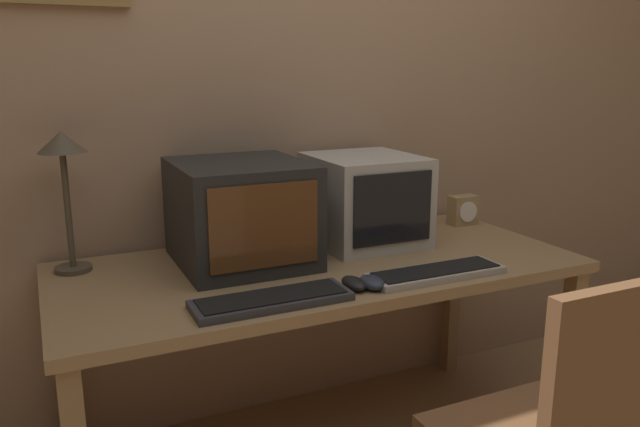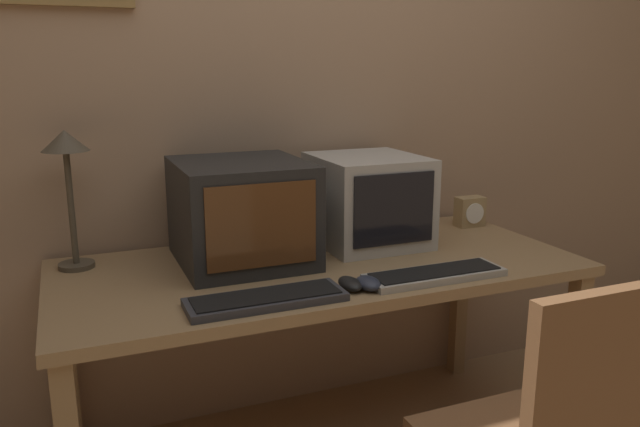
{
  "view_description": "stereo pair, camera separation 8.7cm",
  "coord_description": "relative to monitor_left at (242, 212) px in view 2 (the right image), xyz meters",
  "views": [
    {
      "loc": [
        -0.84,
        -0.94,
        1.37
      ],
      "look_at": [
        0.0,
        0.87,
        0.89
      ],
      "focal_mm": 35.0,
      "sensor_mm": 36.0,
      "label": 1
    },
    {
      "loc": [
        -0.76,
        -0.97,
        1.37
      ],
      "look_at": [
        0.0,
        0.87,
        0.89
      ],
      "focal_mm": 35.0,
      "sensor_mm": 36.0,
      "label": 2
    }
  ],
  "objects": [
    {
      "name": "desk_clock",
      "position": [
        0.98,
        0.09,
        -0.11
      ],
      "size": [
        0.12,
        0.07,
        0.12
      ],
      "color": "#A38456",
      "rests_on": "desk"
    },
    {
      "name": "mouse_far_corner",
      "position": [
        0.21,
        -0.39,
        -0.15
      ],
      "size": [
        0.06,
        0.11,
        0.04
      ],
      "color": "black",
      "rests_on": "desk"
    },
    {
      "name": "monitor_right",
      "position": [
        0.49,
        0.04,
        -0.01
      ],
      "size": [
        0.37,
        0.4,
        0.32
      ],
      "color": "#B7B2A8",
      "rests_on": "desk"
    },
    {
      "name": "keyboard_side",
      "position": [
        0.5,
        -0.4,
        -0.16
      ],
      "size": [
        0.45,
        0.14,
        0.03
      ],
      "color": "#A8A399",
      "rests_on": "desk"
    },
    {
      "name": "desk",
      "position": [
        0.23,
        -0.12,
        -0.24
      ],
      "size": [
        1.72,
        0.78,
        0.72
      ],
      "color": "#99754C",
      "rests_on": "ground_plane"
    },
    {
      "name": "desk_lamp",
      "position": [
        -0.52,
        0.13,
        0.18
      ],
      "size": [
        0.15,
        0.15,
        0.45
      ],
      "color": "#4C4233",
      "rests_on": "desk"
    },
    {
      "name": "monitor_left",
      "position": [
        0.0,
        0.0,
        0.0
      ],
      "size": [
        0.42,
        0.46,
        0.34
      ],
      "color": "black",
      "rests_on": "desk"
    },
    {
      "name": "mouse_near_keyboard",
      "position": [
        0.26,
        -0.41,
        -0.15
      ],
      "size": [
        0.07,
        0.1,
        0.04
      ],
      "color": "#282D3D",
      "rests_on": "desk"
    },
    {
      "name": "wall_back",
      "position": [
        0.23,
        0.31,
        0.41
      ],
      "size": [
        8.0,
        0.08,
        2.6
      ],
      "color": "tan",
      "rests_on": "ground_plane"
    },
    {
      "name": "keyboard_main",
      "position": [
        -0.05,
        -0.4,
        -0.16
      ],
      "size": [
        0.45,
        0.15,
        0.03
      ],
      "color": "#333338",
      "rests_on": "desk"
    }
  ]
}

